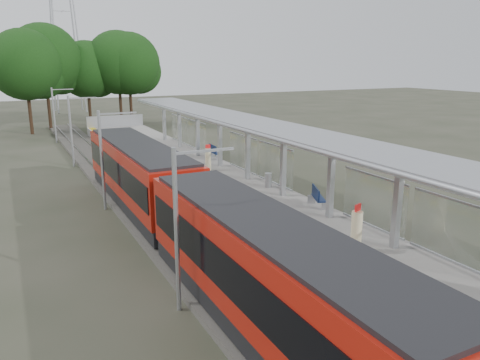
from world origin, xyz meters
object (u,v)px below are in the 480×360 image
(info_pillar_near, at_px, (356,231))
(bench_mid, at_px, (317,196))
(litter_bin, at_px, (268,180))
(train, at_px, (184,207))
(bench_far, at_px, (214,151))
(info_pillar_far, at_px, (208,159))

(info_pillar_near, bearing_deg, bench_mid, 48.85)
(bench_mid, relative_size, litter_bin, 1.89)
(train, xyz_separation_m, bench_mid, (6.92, 0.26, -0.52))
(bench_mid, xyz_separation_m, litter_bin, (-0.27, 4.27, -0.13))
(bench_far, distance_m, litter_bin, 8.60)
(info_pillar_near, bearing_deg, train, 115.43)
(bench_mid, height_order, bench_far, bench_far)
(info_pillar_far, height_order, litter_bin, info_pillar_far)
(info_pillar_near, bearing_deg, info_pillar_far, 68.44)
(bench_mid, height_order, info_pillar_far, info_pillar_far)
(bench_far, xyz_separation_m, info_pillar_far, (-1.80, -3.15, 0.19))
(bench_far, bearing_deg, info_pillar_far, -115.50)
(litter_bin, bearing_deg, train, -145.75)
(bench_far, distance_m, info_pillar_far, 3.63)
(train, bearing_deg, bench_far, 61.55)
(bench_mid, xyz_separation_m, info_pillar_far, (-1.62, 9.71, 0.20))
(info_pillar_far, bearing_deg, litter_bin, -73.54)
(litter_bin, bearing_deg, bench_far, 86.99)
(bench_far, xyz_separation_m, litter_bin, (-0.45, -8.59, -0.14))
(bench_mid, relative_size, info_pillar_far, 0.90)
(train, xyz_separation_m, bench_far, (7.11, 13.12, -0.51))
(bench_mid, bearing_deg, bench_far, 112.63)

